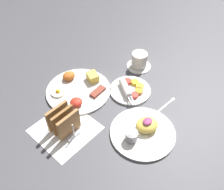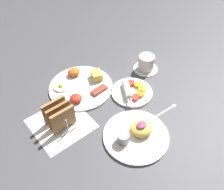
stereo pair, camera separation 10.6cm
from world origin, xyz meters
name	(u,v)px [view 2 (the right image)]	position (x,y,z in m)	size (l,w,h in m)	color
ground_plane	(112,115)	(0.00, 0.00, 0.00)	(3.00, 3.00, 0.00)	#47474C
napkin_flat	(61,123)	(-0.19, 0.09, 0.00)	(0.22, 0.22, 0.00)	white
plate_breakfast	(81,86)	(-0.01, 0.21, 0.01)	(0.29, 0.29, 0.05)	white
plate_condiments	(132,91)	(0.15, 0.04, 0.01)	(0.18, 0.18, 0.04)	white
plate_foreground	(136,134)	(0.00, -0.14, 0.01)	(0.25, 0.25, 0.06)	white
toast_rack	(59,115)	(-0.19, 0.09, 0.05)	(0.10, 0.12, 0.10)	#B7B7BC
coffee_cup	(146,63)	(0.31, 0.12, 0.04)	(0.12, 0.12, 0.08)	white
teaspoon	(168,109)	(0.20, -0.13, 0.00)	(0.13, 0.02, 0.01)	silver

